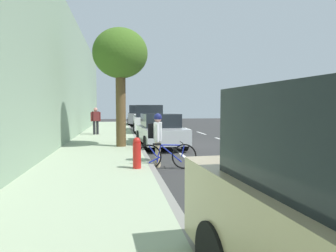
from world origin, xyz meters
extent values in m
plane|color=#2F2F2F|center=(0.00, 0.00, 0.00)|extent=(63.68, 63.68, 0.00)
cube|color=#9AA88B|center=(3.53, 0.00, 0.08)|extent=(3.18, 39.80, 0.17)
cube|color=gray|center=(1.86, 0.00, 0.08)|extent=(0.16, 39.80, 0.17)
cube|color=white|center=(-2.92, -18.80, 0.00)|extent=(0.14, 2.20, 0.01)
cube|color=white|center=(-2.92, -14.60, 0.00)|extent=(0.14, 2.20, 0.01)
cube|color=white|center=(-2.92, -10.40, 0.00)|extent=(0.14, 2.20, 0.01)
cube|color=white|center=(-2.92, -6.20, 0.00)|extent=(0.14, 2.20, 0.01)
cube|color=white|center=(-2.92, -2.00, 0.00)|extent=(0.14, 2.20, 0.01)
cube|color=white|center=(-2.92, 2.20, 0.00)|extent=(0.14, 2.20, 0.01)
cube|color=white|center=(-2.92, 6.40, 0.00)|extent=(0.14, 2.20, 0.01)
cube|color=white|center=(0.39, 0.00, 0.00)|extent=(0.12, 39.80, 0.01)
cube|color=gray|center=(5.38, 0.00, 3.38)|extent=(0.50, 39.80, 6.76)
cube|color=slate|center=(0.92, -15.16, 0.78)|extent=(2.02, 4.75, 0.90)
cube|color=black|center=(0.92, -15.16, 1.61)|extent=(1.75, 3.14, 0.76)
cylinder|color=black|center=(1.83, -13.73, 0.38)|extent=(0.24, 0.77, 0.76)
cylinder|color=black|center=(0.08, -13.68, 0.38)|extent=(0.24, 0.77, 0.76)
cylinder|color=black|center=(1.76, -16.64, 0.38)|extent=(0.24, 0.77, 0.76)
cylinder|color=black|center=(0.01, -16.60, 0.38)|extent=(0.24, 0.77, 0.76)
cube|color=white|center=(0.74, -6.86, 0.75)|extent=(2.16, 5.37, 0.80)
cube|color=black|center=(0.77, -5.93, 1.55)|extent=(1.78, 1.56, 0.80)
cube|color=white|center=(0.70, -8.05, 1.21)|extent=(1.96, 2.72, 0.12)
cylinder|color=black|center=(1.70, -5.25, 0.40)|extent=(0.25, 0.81, 0.80)
cylinder|color=black|center=(-0.10, -5.18, 0.40)|extent=(0.25, 0.81, 0.80)
cylinder|color=black|center=(1.58, -8.53, 0.40)|extent=(0.25, 0.81, 0.80)
cylinder|color=black|center=(-0.22, -8.46, 0.40)|extent=(0.25, 0.81, 0.80)
cube|color=#B7BABF|center=(0.90, 0.36, 0.60)|extent=(1.94, 4.47, 0.64)
cube|color=black|center=(0.90, 0.36, 1.22)|extent=(1.64, 2.16, 0.60)
cylinder|color=black|center=(1.65, 1.75, 0.33)|extent=(0.25, 0.67, 0.66)
cylinder|color=black|center=(0.03, 1.69, 0.33)|extent=(0.25, 0.67, 0.66)
cylinder|color=black|center=(1.77, -0.97, 0.33)|extent=(0.25, 0.67, 0.66)
cylinder|color=black|center=(0.15, -1.04, 0.33)|extent=(0.25, 0.67, 0.66)
torus|color=black|center=(0.87, 5.33, 0.37)|extent=(0.74, 0.08, 0.74)
torus|color=black|center=(1.91, 5.29, 0.37)|extent=(0.74, 0.08, 0.74)
cylinder|color=#1926A5|center=(1.26, 5.32, 0.46)|extent=(0.65, 0.07, 0.55)
cylinder|color=#1926A5|center=(1.63, 5.30, 0.45)|extent=(0.14, 0.04, 0.51)
cylinder|color=#1926A5|center=(1.31, 5.31, 0.71)|extent=(0.73, 0.07, 0.05)
cylinder|color=#1926A5|center=(1.74, 5.29, 0.29)|extent=(0.36, 0.05, 0.20)
cylinder|color=#1926A5|center=(1.79, 5.29, 0.54)|extent=(0.26, 0.05, 0.35)
cylinder|color=#1926A5|center=(0.91, 5.33, 0.55)|extent=(0.11, 0.04, 0.36)
cube|color=black|center=(1.68, 5.30, 0.74)|extent=(0.24, 0.11, 0.05)
cylinder|color=black|center=(0.95, 5.33, 0.78)|extent=(0.05, 0.46, 0.03)
cylinder|color=#C6B284|center=(1.61, 4.96, 0.40)|extent=(0.15, 0.15, 0.80)
cylinder|color=#C6B284|center=(1.57, 4.76, 0.40)|extent=(0.15, 0.15, 0.80)
cube|color=white|center=(1.59, 4.86, 1.08)|extent=(0.30, 0.42, 0.56)
cylinder|color=white|center=(1.64, 5.11, 1.05)|extent=(0.10, 0.10, 0.54)
cylinder|color=white|center=(1.54, 4.60, 1.05)|extent=(0.10, 0.10, 0.54)
sphere|color=#A27570|center=(1.59, 4.86, 1.47)|extent=(0.22, 0.22, 0.22)
sphere|color=navy|center=(1.59, 4.86, 1.51)|extent=(0.25, 0.25, 0.25)
cube|color=black|center=(1.79, 4.82, 1.10)|extent=(0.24, 0.33, 0.44)
cylinder|color=brown|center=(2.67, 1.19, 1.80)|extent=(0.41, 0.41, 3.25)
ellipsoid|color=#3E631F|center=(2.67, 1.19, 4.04)|extent=(2.27, 2.27, 2.06)
cylinder|color=black|center=(4.22, -4.49, 0.58)|extent=(0.15, 0.15, 0.81)
cylinder|color=black|center=(4.04, -4.57, 0.58)|extent=(0.15, 0.15, 0.81)
cube|color=#591E1E|center=(4.13, -4.53, 1.27)|extent=(0.44, 0.37, 0.57)
cylinder|color=#591E1E|center=(4.36, -4.42, 1.24)|extent=(0.10, 0.10, 0.55)
cylinder|color=#591E1E|center=(3.89, -4.64, 1.24)|extent=(0.10, 0.10, 0.55)
sphere|color=tan|center=(4.13, -4.53, 1.67)|extent=(0.23, 0.23, 0.23)
cylinder|color=red|center=(2.29, 5.84, 0.52)|extent=(0.22, 0.22, 0.70)
sphere|color=red|center=(2.29, 5.84, 0.91)|extent=(0.20, 0.20, 0.20)
camera|label=1|loc=(2.77, 13.82, 1.83)|focal=31.83mm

